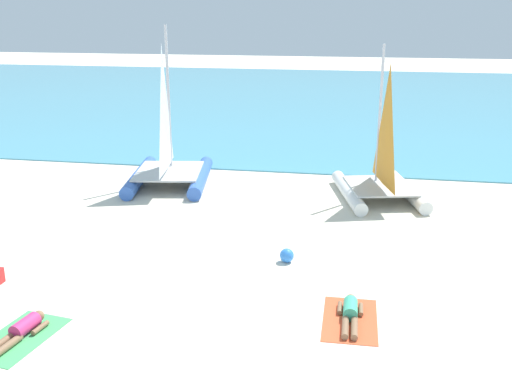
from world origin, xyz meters
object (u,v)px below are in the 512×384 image
(towel_left, at_px, (19,338))
(sunbather_right, at_px, (350,313))
(sunbather_left, at_px, (21,330))
(towel_right, at_px, (350,320))
(sailboat_white, at_px, (380,177))
(beach_ball, at_px, (287,255))
(sailboat_blue, at_px, (169,162))

(towel_left, distance_m, sunbather_right, 6.59)
(towel_left, bearing_deg, sunbather_left, 81.66)
(towel_left, distance_m, towel_right, 6.57)
(towel_right, bearing_deg, towel_left, -163.36)
(sailboat_white, distance_m, towel_right, 8.50)
(sailboat_white, xyz_separation_m, beach_ball, (-2.33, -5.76, -0.57))
(sailboat_white, bearing_deg, sailboat_blue, 163.61)
(towel_left, bearing_deg, sailboat_white, 56.02)
(sunbather_right, bearing_deg, towel_right, -90.00)
(towel_left, xyz_separation_m, towel_right, (6.30, 1.88, 0.00))
(sailboat_white, distance_m, sunbather_left, 12.40)
(sailboat_white, height_order, towel_right, sailboat_white)
(sunbather_left, bearing_deg, towel_left, -90.00)
(sailboat_blue, height_order, sunbather_right, sailboat_blue)
(sailboat_blue, bearing_deg, beach_ball, -59.60)
(towel_left, xyz_separation_m, beach_ball, (4.62, 4.56, 0.17))
(sailboat_white, xyz_separation_m, towel_left, (-6.95, -10.32, -0.74))
(sailboat_blue, height_order, beach_ball, sailboat_blue)
(sunbather_right, bearing_deg, sunbather_left, -164.52)
(sailboat_blue, bearing_deg, sunbather_right, -61.63)
(towel_left, height_order, sunbather_left, sunbather_left)
(beach_ball, bearing_deg, sailboat_blue, 129.93)
(sailboat_white, xyz_separation_m, towel_right, (-0.66, -8.44, -0.74))
(towel_left, relative_size, sunbather_left, 1.21)
(sailboat_white, xyz_separation_m, sunbather_left, (-6.94, -10.25, -0.62))
(sailboat_white, height_order, sunbather_right, sailboat_white)
(sailboat_white, distance_m, beach_ball, 6.24)
(sailboat_blue, relative_size, towel_left, 2.94)
(sailboat_white, bearing_deg, beach_ball, -125.82)
(sunbather_right, relative_size, beach_ball, 4.37)
(sailboat_blue, distance_m, towel_left, 10.70)
(sailboat_white, height_order, sailboat_blue, sailboat_blue)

